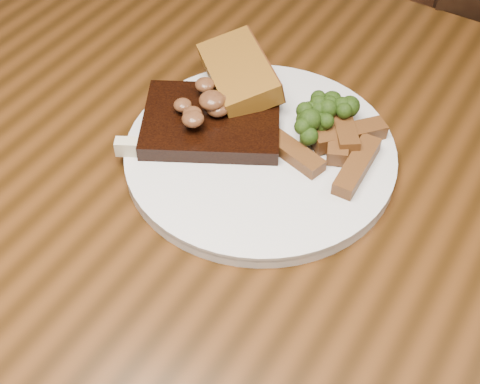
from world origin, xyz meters
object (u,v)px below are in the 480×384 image
(garlic_bread, at_px, (239,86))
(potato_wedges, at_px, (327,162))
(plate, at_px, (260,155))
(steak, at_px, (212,122))
(dining_table, at_px, (245,256))

(garlic_bread, xyz_separation_m, potato_wedges, (0.14, -0.06, -0.00))
(plate, distance_m, garlic_bread, 0.10)
(steak, xyz_separation_m, potato_wedges, (0.14, 0.01, 0.00))
(plate, bearing_deg, steak, 179.41)
(potato_wedges, bearing_deg, steak, -175.14)
(plate, relative_size, steak, 1.97)
(dining_table, relative_size, garlic_bread, 13.42)
(potato_wedges, bearing_deg, garlic_bread, 158.88)
(garlic_bread, height_order, potato_wedges, garlic_bread)
(dining_table, bearing_deg, garlic_bread, 124.68)
(garlic_bread, bearing_deg, dining_table, -15.39)
(dining_table, xyz_separation_m, garlic_bread, (-0.09, 0.13, 0.12))
(plate, distance_m, steak, 0.07)
(dining_table, distance_m, steak, 0.16)
(plate, relative_size, garlic_bread, 2.49)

